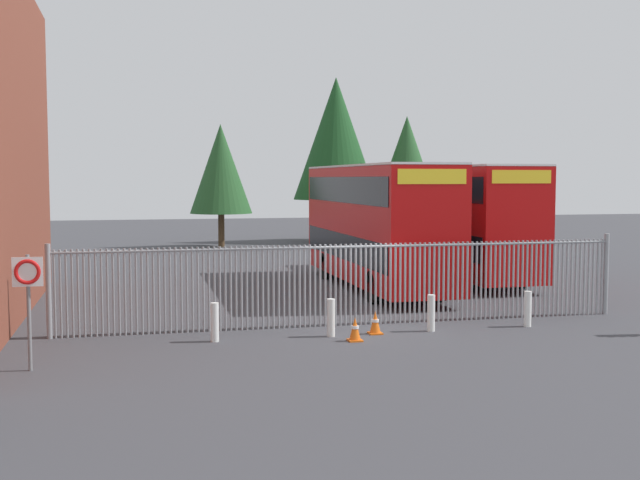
{
  "coord_description": "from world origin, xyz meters",
  "views": [
    {
      "loc": [
        -5.83,
        -20.37,
        3.94
      ],
      "look_at": [
        0.0,
        4.0,
        2.0
      ],
      "focal_mm": 44.65,
      "sensor_mm": 36.0,
      "label": 1
    }
  ],
  "objects_px": {
    "double_decker_bus_near_gate": "(456,217)",
    "bollard_near_left": "(215,322)",
    "bollard_near_right": "(431,313)",
    "double_decker_bus_behind_fence_left": "(376,221)",
    "bollard_far_right": "(528,309)",
    "traffic_cone_mid_forecourt": "(355,329)",
    "bollard_center_front": "(331,318)",
    "speed_limit_sign_post": "(28,285)",
    "traffic_cone_by_gate": "(375,323)"
  },
  "relations": [
    {
      "from": "bollard_near_left",
      "to": "traffic_cone_by_gate",
      "type": "distance_m",
      "value": 4.07
    },
    {
      "from": "double_decker_bus_near_gate",
      "to": "bollard_near_left",
      "type": "relative_size",
      "value": 11.38
    },
    {
      "from": "speed_limit_sign_post",
      "to": "bollard_near_right",
      "type": "bearing_deg",
      "value": 12.4
    },
    {
      "from": "double_decker_bus_behind_fence_left",
      "to": "bollard_far_right",
      "type": "distance_m",
      "value": 8.46
    },
    {
      "from": "traffic_cone_mid_forecourt",
      "to": "speed_limit_sign_post",
      "type": "distance_m",
      "value": 7.58
    },
    {
      "from": "double_decker_bus_near_gate",
      "to": "bollard_near_right",
      "type": "relative_size",
      "value": 11.38
    },
    {
      "from": "double_decker_bus_near_gate",
      "to": "double_decker_bus_behind_fence_left",
      "type": "height_order",
      "value": "same"
    },
    {
      "from": "bollard_near_right",
      "to": "traffic_cone_mid_forecourt",
      "type": "xyz_separation_m",
      "value": [
        -2.26,
        -0.75,
        -0.19
      ]
    },
    {
      "from": "double_decker_bus_near_gate",
      "to": "bollard_near_left",
      "type": "distance_m",
      "value": 14.87
    },
    {
      "from": "double_decker_bus_behind_fence_left",
      "to": "speed_limit_sign_post",
      "type": "relative_size",
      "value": 4.5
    },
    {
      "from": "bollard_far_right",
      "to": "double_decker_bus_behind_fence_left",
      "type": "bearing_deg",
      "value": 101.9
    },
    {
      "from": "bollard_near_right",
      "to": "speed_limit_sign_post",
      "type": "distance_m",
      "value": 9.88
    },
    {
      "from": "bollard_center_front",
      "to": "bollard_near_left",
      "type": "bearing_deg",
      "value": 179.0
    },
    {
      "from": "double_decker_bus_behind_fence_left",
      "to": "bollard_near_left",
      "type": "xyz_separation_m",
      "value": [
        -6.62,
        -8.09,
        -1.95
      ]
    },
    {
      "from": "bollard_near_left",
      "to": "bollard_near_right",
      "type": "relative_size",
      "value": 1.0
    },
    {
      "from": "double_decker_bus_behind_fence_left",
      "to": "traffic_cone_mid_forecourt",
      "type": "distance_m",
      "value": 9.66
    },
    {
      "from": "speed_limit_sign_post",
      "to": "bollard_far_right",
      "type": "bearing_deg",
      "value": 9.75
    },
    {
      "from": "bollard_center_front",
      "to": "double_decker_bus_near_gate",
      "type": "bearing_deg",
      "value": 53.18
    },
    {
      "from": "bollard_near_left",
      "to": "bollard_far_right",
      "type": "distance_m",
      "value": 8.32
    },
    {
      "from": "bollard_center_front",
      "to": "speed_limit_sign_post",
      "type": "xyz_separation_m",
      "value": [
        -6.88,
        -2.03,
        1.3
      ]
    },
    {
      "from": "bollard_far_right",
      "to": "traffic_cone_mid_forecourt",
      "type": "xyz_separation_m",
      "value": [
        -5.0,
        -0.76,
        -0.19
      ]
    },
    {
      "from": "traffic_cone_mid_forecourt",
      "to": "speed_limit_sign_post",
      "type": "bearing_deg",
      "value": -169.51
    },
    {
      "from": "bollard_near_left",
      "to": "double_decker_bus_near_gate",
      "type": "bearing_deg",
      "value": 44.03
    },
    {
      "from": "double_decker_bus_near_gate",
      "to": "bollard_near_right",
      "type": "height_order",
      "value": "double_decker_bus_near_gate"
    },
    {
      "from": "bollard_near_right",
      "to": "traffic_cone_by_gate",
      "type": "relative_size",
      "value": 1.61
    },
    {
      "from": "bollard_near_right",
      "to": "traffic_cone_mid_forecourt",
      "type": "distance_m",
      "value": 2.39
    },
    {
      "from": "bollard_center_front",
      "to": "traffic_cone_by_gate",
      "type": "relative_size",
      "value": 1.61
    },
    {
      "from": "double_decker_bus_near_gate",
      "to": "bollard_far_right",
      "type": "bearing_deg",
      "value": -102.58
    },
    {
      "from": "bollard_far_right",
      "to": "speed_limit_sign_post",
      "type": "distance_m",
      "value": 12.56
    },
    {
      "from": "bollard_near_left",
      "to": "traffic_cone_mid_forecourt",
      "type": "distance_m",
      "value": 3.4
    },
    {
      "from": "traffic_cone_mid_forecourt",
      "to": "traffic_cone_by_gate",
      "type": "bearing_deg",
      "value": 44.68
    },
    {
      "from": "bollard_near_left",
      "to": "traffic_cone_mid_forecourt",
      "type": "height_order",
      "value": "bollard_near_left"
    },
    {
      "from": "traffic_cone_by_gate",
      "to": "bollard_near_left",
      "type": "bearing_deg",
      "value": -179.9
    },
    {
      "from": "bollard_near_right",
      "to": "bollard_far_right",
      "type": "xyz_separation_m",
      "value": [
        2.74,
        0.01,
        0.0
      ]
    },
    {
      "from": "bollard_near_right",
      "to": "bollard_far_right",
      "type": "height_order",
      "value": "same"
    },
    {
      "from": "double_decker_bus_behind_fence_left",
      "to": "bollard_near_right",
      "type": "height_order",
      "value": "double_decker_bus_behind_fence_left"
    },
    {
      "from": "bollard_near_left",
      "to": "bollard_near_right",
      "type": "distance_m",
      "value": 5.58
    },
    {
      "from": "double_decker_bus_behind_fence_left",
      "to": "traffic_cone_by_gate",
      "type": "height_order",
      "value": "double_decker_bus_behind_fence_left"
    },
    {
      "from": "double_decker_bus_near_gate",
      "to": "traffic_cone_by_gate",
      "type": "relative_size",
      "value": 18.32
    },
    {
      "from": "double_decker_bus_near_gate",
      "to": "bollard_near_left",
      "type": "bearing_deg",
      "value": -135.97
    },
    {
      "from": "bollard_near_right",
      "to": "bollard_far_right",
      "type": "distance_m",
      "value": 2.74
    },
    {
      "from": "double_decker_bus_near_gate",
      "to": "bollard_far_right",
      "type": "relative_size",
      "value": 11.38
    },
    {
      "from": "bollard_near_left",
      "to": "traffic_cone_by_gate",
      "type": "height_order",
      "value": "bollard_near_left"
    },
    {
      "from": "double_decker_bus_behind_fence_left",
      "to": "bollard_far_right",
      "type": "xyz_separation_m",
      "value": [
        1.7,
        -8.06,
        -1.95
      ]
    },
    {
      "from": "double_decker_bus_near_gate",
      "to": "bollard_far_right",
      "type": "distance_m",
      "value": 10.65
    },
    {
      "from": "bollard_center_front",
      "to": "speed_limit_sign_post",
      "type": "distance_m",
      "value": 7.29
    },
    {
      "from": "bollard_near_left",
      "to": "speed_limit_sign_post",
      "type": "relative_size",
      "value": 0.4
    },
    {
      "from": "bollard_near_left",
      "to": "bollard_center_front",
      "type": "xyz_separation_m",
      "value": [
        2.89,
        -0.05,
        0.0
      ]
    },
    {
      "from": "traffic_cone_by_gate",
      "to": "traffic_cone_mid_forecourt",
      "type": "xyz_separation_m",
      "value": [
        -0.75,
        -0.74,
        0.0
      ]
    },
    {
      "from": "double_decker_bus_behind_fence_left",
      "to": "bollard_center_front",
      "type": "distance_m",
      "value": 9.16
    }
  ]
}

